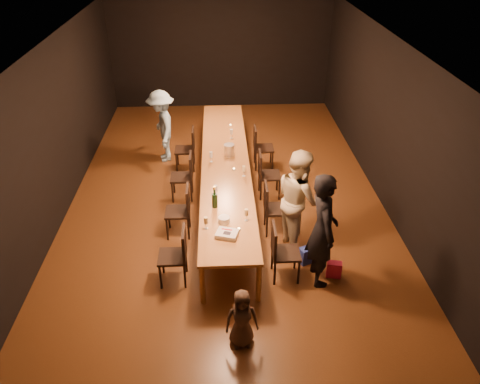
{
  "coord_description": "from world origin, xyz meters",
  "views": [
    {
      "loc": [
        -0.11,
        -7.88,
        4.89
      ],
      "look_at": [
        0.2,
        -1.5,
        1.0
      ],
      "focal_mm": 35.0,
      "sensor_mm": 36.0,
      "label": 1
    }
  ],
  "objects_px": {
    "chair_left_3": "(185,149)",
    "man_blue": "(162,126)",
    "woman_tan": "(299,199)",
    "chair_left_1": "(178,211)",
    "champagne_bottle": "(215,197)",
    "ice_bucket": "(229,150)",
    "table": "(225,165)",
    "chair_right_3": "(264,147)",
    "chair_left_2": "(182,177)",
    "child": "(242,319)",
    "birthday_cake": "(227,234)",
    "chair_right_1": "(277,208)",
    "chair_right_2": "(269,175)",
    "chair_right_0": "(286,252)",
    "plate_stack": "(224,220)",
    "chair_left_0": "(172,256)",
    "woman_birthday": "(322,230)"
  },
  "relations": [
    {
      "from": "chair_right_0",
      "to": "chair_left_1",
      "type": "relative_size",
      "value": 1.0
    },
    {
      "from": "man_blue",
      "to": "birthday_cake",
      "type": "relative_size",
      "value": 4.34
    },
    {
      "from": "man_blue",
      "to": "child",
      "type": "distance_m",
      "value": 5.54
    },
    {
      "from": "birthday_cake",
      "to": "champagne_bottle",
      "type": "height_order",
      "value": "champagne_bottle"
    },
    {
      "from": "chair_right_1",
      "to": "chair_right_2",
      "type": "distance_m",
      "value": 1.2
    },
    {
      "from": "chair_left_2",
      "to": "chair_left_3",
      "type": "xyz_separation_m",
      "value": [
        0.0,
        1.2,
        0.0
      ]
    },
    {
      "from": "woman_birthday",
      "to": "champagne_bottle",
      "type": "height_order",
      "value": "woman_birthday"
    },
    {
      "from": "man_blue",
      "to": "ice_bucket",
      "type": "relative_size",
      "value": 7.09
    },
    {
      "from": "chair_left_1",
      "to": "ice_bucket",
      "type": "xyz_separation_m",
      "value": [
        0.93,
        1.52,
        0.4
      ]
    },
    {
      "from": "woman_tan",
      "to": "chair_left_1",
      "type": "bearing_deg",
      "value": 66.26
    },
    {
      "from": "chair_left_2",
      "to": "child",
      "type": "relative_size",
      "value": 1.06
    },
    {
      "from": "woman_birthday",
      "to": "chair_right_0",
      "type": "bearing_deg",
      "value": 79.49
    },
    {
      "from": "chair_left_1",
      "to": "birthday_cake",
      "type": "height_order",
      "value": "chair_left_1"
    },
    {
      "from": "birthday_cake",
      "to": "ice_bucket",
      "type": "bearing_deg",
      "value": 104.41
    },
    {
      "from": "chair_right_2",
      "to": "child",
      "type": "xyz_separation_m",
      "value": [
        -0.73,
        -3.66,
        -0.03
      ]
    },
    {
      "from": "chair_left_1",
      "to": "chair_left_3",
      "type": "distance_m",
      "value": 2.4
    },
    {
      "from": "man_blue",
      "to": "plate_stack",
      "type": "relative_size",
      "value": 9.07
    },
    {
      "from": "table",
      "to": "chair_right_3",
      "type": "height_order",
      "value": "chair_right_3"
    },
    {
      "from": "chair_right_3",
      "to": "chair_left_1",
      "type": "xyz_separation_m",
      "value": [
        -1.7,
        -2.4,
        0.0
      ]
    },
    {
      "from": "woman_birthday",
      "to": "chair_right_1",
      "type": "bearing_deg",
      "value": 18.36
    },
    {
      "from": "chair_left_2",
      "to": "ice_bucket",
      "type": "distance_m",
      "value": 1.06
    },
    {
      "from": "chair_left_2",
      "to": "champagne_bottle",
      "type": "height_order",
      "value": "champagne_bottle"
    },
    {
      "from": "chair_right_2",
      "to": "champagne_bottle",
      "type": "xyz_separation_m",
      "value": [
        -1.06,
        -1.53,
        0.47
      ]
    },
    {
      "from": "woman_birthday",
      "to": "ice_bucket",
      "type": "xyz_separation_m",
      "value": [
        -1.27,
        2.78,
        -0.05
      ]
    },
    {
      "from": "chair_left_2",
      "to": "child",
      "type": "distance_m",
      "value": 3.79
    },
    {
      "from": "chair_left_0",
      "to": "champagne_bottle",
      "type": "relative_size",
      "value": 2.45
    },
    {
      "from": "chair_right_1",
      "to": "woman_tan",
      "type": "relative_size",
      "value": 0.54
    },
    {
      "from": "woman_tan",
      "to": "ice_bucket",
      "type": "xyz_separation_m",
      "value": [
        -1.07,
        1.86,
        -0.0
      ]
    },
    {
      "from": "chair_left_3",
      "to": "champagne_bottle",
      "type": "height_order",
      "value": "champagne_bottle"
    },
    {
      "from": "man_blue",
      "to": "champagne_bottle",
      "type": "bearing_deg",
      "value": 6.44
    },
    {
      "from": "woman_tan",
      "to": "chair_left_0",
      "type": "bearing_deg",
      "value": 99.21
    },
    {
      "from": "chair_left_3",
      "to": "woman_tan",
      "type": "bearing_deg",
      "value": -143.96
    },
    {
      "from": "chair_left_3",
      "to": "man_blue",
      "type": "relative_size",
      "value": 0.58
    },
    {
      "from": "chair_left_2",
      "to": "chair_left_0",
      "type": "bearing_deg",
      "value": -180.0
    },
    {
      "from": "chair_right_2",
      "to": "plate_stack",
      "type": "bearing_deg",
      "value": -24.87
    },
    {
      "from": "table",
      "to": "woman_birthday",
      "type": "height_order",
      "value": "woman_birthday"
    },
    {
      "from": "child",
      "to": "birthday_cake",
      "type": "distance_m",
      "value": 1.39
    },
    {
      "from": "chair_right_2",
      "to": "chair_left_1",
      "type": "distance_m",
      "value": 2.08
    },
    {
      "from": "chair_right_1",
      "to": "chair_left_0",
      "type": "relative_size",
      "value": 1.0
    },
    {
      "from": "chair_left_1",
      "to": "champagne_bottle",
      "type": "height_order",
      "value": "champagne_bottle"
    },
    {
      "from": "table",
      "to": "chair_left_2",
      "type": "xyz_separation_m",
      "value": [
        -0.85,
        0.0,
        -0.24
      ]
    },
    {
      "from": "plate_stack",
      "to": "ice_bucket",
      "type": "distance_m",
      "value": 2.3
    },
    {
      "from": "table",
      "to": "chair_right_0",
      "type": "height_order",
      "value": "chair_right_0"
    },
    {
      "from": "child",
      "to": "birthday_cake",
      "type": "bearing_deg",
      "value": 91.94
    },
    {
      "from": "chair_right_1",
      "to": "plate_stack",
      "type": "relative_size",
      "value": 5.26
    },
    {
      "from": "chair_right_1",
      "to": "ice_bucket",
      "type": "relative_size",
      "value": 4.11
    },
    {
      "from": "chair_left_3",
      "to": "woman_birthday",
      "type": "distance_m",
      "value": 4.3
    },
    {
      "from": "chair_right_0",
      "to": "chair_left_1",
      "type": "distance_m",
      "value": 2.08
    },
    {
      "from": "table",
      "to": "chair_right_1",
      "type": "distance_m",
      "value": 1.49
    },
    {
      "from": "woman_birthday",
      "to": "ice_bucket",
      "type": "relative_size",
      "value": 8.06
    }
  ]
}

